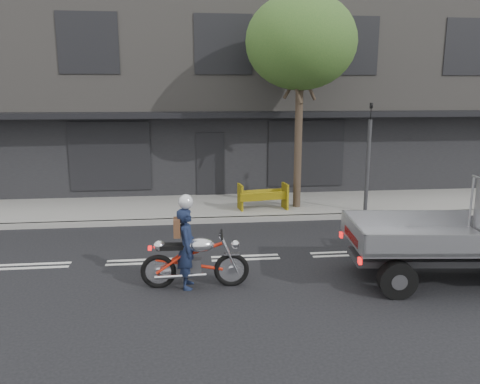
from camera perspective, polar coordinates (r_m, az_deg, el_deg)
name	(u,v)px	position (r m, az deg, el deg)	size (l,w,h in m)	color
ground	(245,258)	(11.11, 0.67, -8.04)	(80.00, 80.00, 0.00)	black
sidewalk	(228,207)	(15.56, -1.45, -1.80)	(32.00, 3.20, 0.15)	gray
kerb	(233,220)	(14.02, -0.88, -3.38)	(32.00, 0.20, 0.15)	gray
building_main	(215,87)	(21.68, -3.05, 12.63)	(26.00, 10.00, 8.00)	slate
street_tree	(301,43)	(15.02, 7.42, 17.60)	(3.40, 3.40, 6.74)	#382B21
traffic_light_pole	(368,164)	(14.91, 15.32, 3.33)	(0.12, 0.12, 3.50)	#2D2D30
motorcycle	(195,259)	(9.42, -5.52, -8.19)	(2.16, 0.63, 1.11)	black
rider	(187,248)	(9.33, -6.48, -6.83)	(0.59, 0.39, 1.62)	#141E39
construction_barrier	(264,197)	(14.64, 2.93, -0.67)	(1.54, 0.62, 0.86)	yellow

